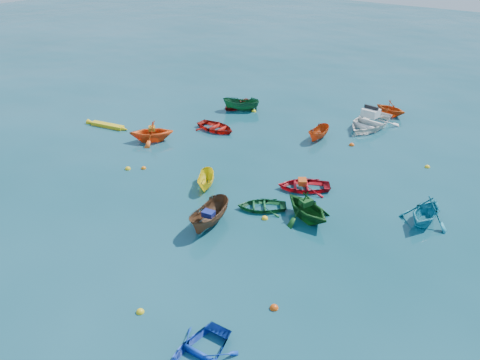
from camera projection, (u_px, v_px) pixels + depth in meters
The scene contains 28 objects.
ground at pixel (185, 224), 24.84m from camera, with size 160.00×160.00×0.00m, color #093C45.
sampan_brown_mid at pixel (210, 225), 24.75m from camera, with size 1.25×3.31×1.28m, color #56351F.
dinghy_orange_w at pixel (152, 141), 34.22m from camera, with size 2.70×3.13×1.65m, color #F85717.
sampan_yellow_mid at pixel (206, 186), 28.34m from camera, with size 0.92×2.44×0.94m, color yellow.
dinghy_green_e at pixel (262, 208), 26.15m from camera, with size 1.95×2.72×0.56m, color #135429.
dinghy_cyan_se at pixel (424, 222), 25.00m from camera, with size 2.59×3.00×1.58m, color teal.
dinghy_red_nw at pixel (216, 130), 35.99m from camera, with size 2.33×3.25×0.68m, color #B3170E.
sampan_orange_n at pixel (318, 139), 34.54m from camera, with size 0.99×2.62×1.01m, color #BD4211.
dinghy_green_n at pixel (306, 218), 25.27m from camera, with size 2.69×3.13×1.64m, color #114817.
dinghy_red_ne at pixel (303, 189), 28.09m from camera, with size 2.23×3.11×0.65m, color #B10E1A.
dinghy_red_far at pixel (237, 107), 40.41m from camera, with size 2.25×3.15×0.65m, color red.
dinghy_orange_far at pixel (390, 115), 38.76m from camera, with size 2.24×2.60×1.37m, color #D24F13.
sampan_green_far at pixel (241, 110), 39.70m from camera, with size 1.15×3.05×1.18m, color #13512B.
kayak_yellow at pixel (108, 127), 36.51m from camera, with size 0.52×3.56×0.35m, color gold, non-canonical shape.
motorboat_white at pixel (369, 127), 36.52m from camera, with size 3.55×4.96×1.63m, color white.
tarp_blue_a at pixel (208, 214), 24.25m from camera, with size 0.61×0.46×0.29m, color navy.
tarp_orange_a at pixel (152, 128), 33.76m from camera, with size 0.58×0.44×0.28m, color orange.
tarp_green_b at pixel (306, 202), 24.87m from camera, with size 0.65×0.49×0.31m, color #104215.
tarp_orange_b at pixel (302, 182), 27.86m from camera, with size 0.64×0.48×0.31m, color #C34614.
buoy_ye_a at pixel (140, 312), 19.21m from camera, with size 0.34×0.34×0.34m, color gold.
buoy_or_b at pixel (274, 308), 19.40m from camera, with size 0.37×0.37×0.37m, color #D2450B.
buoy_ye_b at pixel (128, 169), 30.29m from camera, with size 0.37×0.37×0.37m, color yellow.
buoy_or_c at pixel (144, 169), 30.36m from camera, with size 0.33×0.33×0.33m, color orange.
buoy_ye_c at pixel (265, 219), 25.25m from camera, with size 0.35×0.35×0.35m, color yellow.
buoy_or_d at pixel (309, 219), 25.24m from camera, with size 0.35×0.35×0.35m, color #FF570D.
buoy_ye_d at pixel (254, 112), 39.45m from camera, with size 0.39×0.39×0.39m, color yellow.
buoy_or_e at pixel (352, 145), 33.51m from camera, with size 0.38×0.38×0.38m, color #E14F0C.
buoy_ye_e at pixel (427, 167), 30.52m from camera, with size 0.33×0.33×0.33m, color yellow.
Camera 1 is at (14.35, -15.06, 14.08)m, focal length 35.00 mm.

